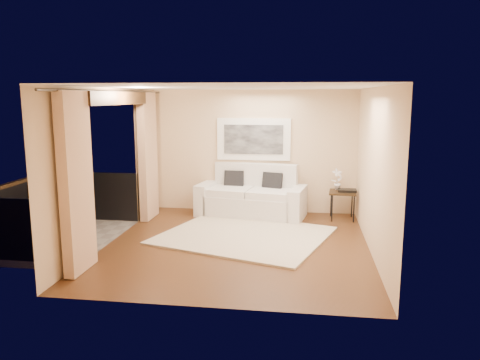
% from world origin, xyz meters
% --- Properties ---
extents(floor, '(5.00, 5.00, 0.00)m').
position_xyz_m(floor, '(0.00, 0.00, 0.00)').
color(floor, '#512F17').
rests_on(floor, ground).
extents(room_shell, '(5.00, 6.40, 5.00)m').
position_xyz_m(room_shell, '(-2.13, 0.00, 2.52)').
color(room_shell, white).
rests_on(room_shell, ground).
extents(balcony, '(1.81, 2.60, 1.17)m').
position_xyz_m(balcony, '(-3.31, 0.00, 0.18)').
color(balcony, '#605B56').
rests_on(balcony, ground).
extents(curtains, '(0.16, 4.80, 2.64)m').
position_xyz_m(curtains, '(-2.11, 0.00, 1.34)').
color(curtains, tan).
rests_on(curtains, ground).
extents(artwork, '(1.62, 0.07, 0.92)m').
position_xyz_m(artwork, '(0.00, 2.46, 1.62)').
color(artwork, white).
rests_on(artwork, room_shell).
extents(rug, '(3.48, 3.24, 0.04)m').
position_xyz_m(rug, '(0.06, 0.50, 0.02)').
color(rug, beige).
rests_on(rug, floor).
extents(sofa, '(2.41, 1.34, 1.10)m').
position_xyz_m(sofa, '(0.01, 2.10, 0.39)').
color(sofa, silver).
rests_on(sofa, floor).
extents(side_table, '(0.59, 0.59, 0.60)m').
position_xyz_m(side_table, '(1.93, 2.00, 0.54)').
color(side_table, black).
rests_on(side_table, floor).
extents(tray, '(0.39, 0.29, 0.05)m').
position_xyz_m(tray, '(2.02, 1.99, 0.62)').
color(tray, black).
rests_on(tray, side_table).
extents(orchid, '(0.29, 0.26, 0.46)m').
position_xyz_m(orchid, '(1.82, 2.15, 0.83)').
color(orchid, white).
rests_on(orchid, side_table).
extents(bistro_table, '(0.77, 0.77, 0.83)m').
position_xyz_m(bistro_table, '(-3.26, 0.07, 0.75)').
color(bistro_table, black).
rests_on(bistro_table, balcony).
extents(balcony_chair_far, '(0.56, 0.57, 1.04)m').
position_xyz_m(balcony_chair_far, '(-3.19, 0.37, 0.61)').
color(balcony_chair_far, black).
rests_on(balcony_chair_far, balcony).
extents(balcony_chair_near, '(0.44, 0.45, 0.99)m').
position_xyz_m(balcony_chair_near, '(-3.56, -0.25, 0.57)').
color(balcony_chair_near, black).
rests_on(balcony_chair_near, balcony).
extents(ice_bucket, '(0.18, 0.18, 0.20)m').
position_xyz_m(ice_bucket, '(-3.43, 0.15, 0.93)').
color(ice_bucket, silver).
rests_on(ice_bucket, bistro_table).
extents(candle, '(0.06, 0.06, 0.07)m').
position_xyz_m(candle, '(-3.22, 0.24, 0.86)').
color(candle, red).
rests_on(candle, bistro_table).
extents(vase, '(0.04, 0.04, 0.18)m').
position_xyz_m(vase, '(-3.27, -0.07, 0.92)').
color(vase, silver).
rests_on(vase, bistro_table).
extents(glass_a, '(0.06, 0.06, 0.12)m').
position_xyz_m(glass_a, '(-3.12, -0.03, 0.89)').
color(glass_a, white).
rests_on(glass_a, bistro_table).
extents(glass_b, '(0.06, 0.06, 0.12)m').
position_xyz_m(glass_b, '(-3.07, 0.09, 0.89)').
color(glass_b, silver).
rests_on(glass_b, bistro_table).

